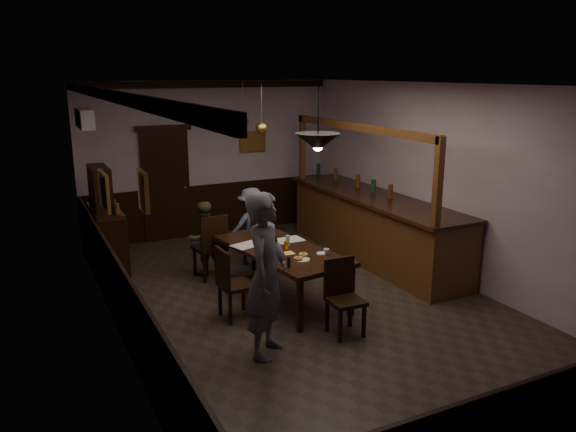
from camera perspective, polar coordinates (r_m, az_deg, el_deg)
room at (r=7.50m, az=1.80°, el=1.65°), size 5.01×8.01×3.01m
dining_table at (r=7.93m, az=-0.66°, el=-3.74°), size 1.31×2.32×0.75m
chair_far_left at (r=8.79m, az=-7.75°, el=-2.84°), size 0.50×0.50×1.04m
chair_far_right at (r=9.21m, az=-2.82°, el=-2.03°), size 0.44×0.44×1.00m
chair_near at (r=7.00m, az=5.59°, el=-7.79°), size 0.43×0.43×0.95m
chair_side at (r=7.37m, az=-5.84°, el=-6.55°), size 0.44×0.44×0.97m
person_standing at (r=6.31m, az=-2.20°, el=-6.04°), size 0.81×0.82×1.91m
person_seated_left at (r=9.02m, az=-8.58°, el=-2.23°), size 0.68×0.59×1.19m
person_seated_right at (r=9.42m, az=-3.68°, el=-1.02°), size 0.84×0.48×1.30m
newspaper_left at (r=8.06m, az=-4.17°, el=-2.96°), size 0.49×0.41×0.01m
newspaper_right at (r=8.28m, az=0.09°, el=-2.44°), size 0.43×0.32×0.01m
napkin at (r=7.69m, az=0.05°, el=-3.79°), size 0.17×0.17×0.00m
saucer at (r=7.68m, az=3.46°, el=-3.82°), size 0.15×0.15×0.01m
coffee_cup at (r=7.63m, az=3.93°, el=-3.60°), size 0.09×0.09×0.07m
pastry_plate at (r=7.41m, az=1.40°, el=-4.46°), size 0.22×0.22×0.01m
pastry_ring_a at (r=7.38m, az=1.04°, el=-4.32°), size 0.13×0.13×0.04m
pastry_ring_b at (r=7.53m, az=1.56°, el=-3.94°), size 0.13×0.13×0.04m
soda_can at (r=7.83m, az=-0.18°, el=-3.02°), size 0.07×0.07×0.12m
beer_glass at (r=7.83m, az=-2.53°, el=-2.72°), size 0.06×0.06×0.20m
water_glass at (r=8.00m, az=-0.03°, el=-2.53°), size 0.06×0.06×0.15m
pepper_mill at (r=7.13m, az=0.08°, el=-4.70°), size 0.04×0.04×0.14m
sideboard at (r=9.66m, az=-18.01°, el=-1.15°), size 0.46×1.28×1.69m
bar_counter at (r=9.77m, az=8.67°, el=-0.93°), size 0.97×4.19×2.35m
door_back at (r=10.92m, az=-12.29°, el=2.99°), size 0.90×0.06×2.10m
ac_unit at (r=9.44m, az=-19.97°, el=9.30°), size 0.20×0.85×0.30m
picture_left_small at (r=5.06m, az=-14.48°, el=2.44°), size 0.04×0.28×0.36m
picture_left_large at (r=7.47m, az=-18.16°, el=2.44°), size 0.04×0.62×0.48m
picture_back at (r=11.37m, az=-3.61°, el=7.57°), size 0.55×0.04×0.42m
pendant_iron at (r=6.93m, az=3.05°, el=7.49°), size 0.56×0.56×0.79m
pendant_brass_mid at (r=8.90m, az=-2.69°, el=8.89°), size 0.20×0.20×0.81m
pendant_brass_far at (r=10.15m, az=-4.56°, el=9.55°), size 0.20×0.20×0.81m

